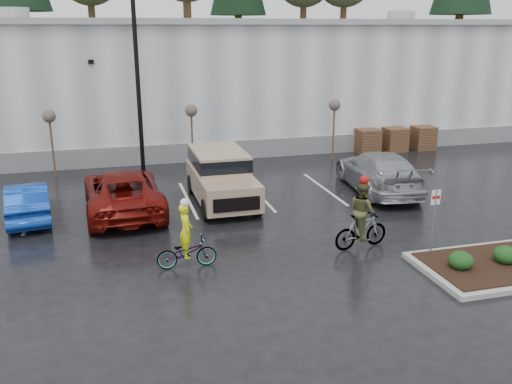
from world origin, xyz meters
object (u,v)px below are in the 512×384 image
object	(u,v)px
fire_lane_sign	(434,215)
sapling_east	(334,108)
car_far_silver	(378,171)
sapling_mid	(191,114)
car_red	(123,191)
suv_tan	(222,179)
pallet_stack_c	(423,138)
cyclist_olive	(362,222)
lamppost	(136,53)
pallet_stack_b	(395,139)
car_blue	(27,201)
pallet_stack_a	(367,141)
cyclist_hivis	(186,246)
sapling_west	(49,120)

from	to	relation	value
fire_lane_sign	sapling_east	bearing A→B (deg)	80.25
sapling_east	car_far_silver	bearing A→B (deg)	-93.94
sapling_mid	car_far_silver	distance (m)	9.41
sapling_mid	sapling_east	bearing A→B (deg)	0.00
car_red	suv_tan	world-z (taller)	suv_tan
pallet_stack_c	cyclist_olive	bearing A→B (deg)	-128.40
sapling_mid	lamppost	bearing A→B (deg)	-158.20
lamppost	pallet_stack_b	bearing A→B (deg)	8.02
pallet_stack_c	car_blue	world-z (taller)	car_blue
sapling_east	suv_tan	distance (m)	9.45
pallet_stack_a	pallet_stack_c	distance (m)	3.50
fire_lane_sign	cyclist_olive	xyz separation A→B (m)	(-1.71, 1.30, -0.54)
car_red	cyclist_olive	size ratio (longest dim) A/B	2.47
pallet_stack_c	car_blue	distance (m)	21.58
pallet_stack_c	car_far_silver	distance (m)	9.41
lamppost	pallet_stack_b	distance (m)	15.19
pallet_stack_c	car_far_silver	world-z (taller)	car_far_silver
pallet_stack_b	cyclist_hivis	distance (m)	18.53
car_blue	car_far_silver	distance (m)	14.08
pallet_stack_a	suv_tan	bearing A→B (deg)	-144.89
pallet_stack_c	suv_tan	distance (m)	14.90
pallet_stack_c	car_red	bearing A→B (deg)	-157.97
pallet_stack_c	cyclist_hivis	size ratio (longest dim) A/B	0.64
pallet_stack_a	car_red	xyz separation A→B (m)	(-13.58, -6.91, 0.15)
pallet_stack_c	sapling_east	bearing A→B (deg)	-170.54
lamppost	suv_tan	xyz separation A→B (m)	(2.77, -4.84, -4.66)
lamppost	cyclist_olive	world-z (taller)	lamppost
lamppost	pallet_stack_b	world-z (taller)	lamppost
sapling_west	car_blue	size ratio (longest dim) A/B	0.77
car_red	car_far_silver	distance (m)	10.68
sapling_west	fire_lane_sign	world-z (taller)	sapling_west
suv_tan	cyclist_hivis	distance (m)	6.10
sapling_mid	cyclist_hivis	bearing A→B (deg)	-99.75
sapling_west	sapling_east	world-z (taller)	same
lamppost	car_blue	world-z (taller)	lamppost
car_red	lamppost	bearing A→B (deg)	-105.08
sapling_west	cyclist_hivis	bearing A→B (deg)	-68.53
pallet_stack_b	car_blue	size ratio (longest dim) A/B	0.32
pallet_stack_a	car_red	world-z (taller)	car_red
pallet_stack_a	car_blue	world-z (taller)	car_blue
sapling_west	car_red	bearing A→B (deg)	-63.75
fire_lane_sign	car_red	size ratio (longest dim) A/B	0.37
lamppost	cyclist_hivis	xyz separation A→B (m)	(0.52, -10.50, -5.02)
lamppost	pallet_stack_a	xyz separation A→B (m)	(12.50, 2.00, -5.01)
sapling_east	pallet_stack_a	size ratio (longest dim) A/B	2.37
car_red	car_far_silver	bearing A→B (deg)	177.51
sapling_east	car_blue	bearing A→B (deg)	-158.26
sapling_east	cyclist_olive	xyz separation A→B (m)	(-3.91, -11.50, -1.86)
fire_lane_sign	cyclist_hivis	world-z (taller)	fire_lane_sign
car_red	car_blue	bearing A→B (deg)	-4.96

